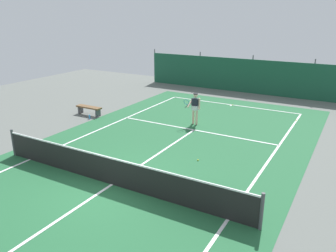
% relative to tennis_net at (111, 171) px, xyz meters
% --- Properties ---
extents(ground_plane, '(36.00, 36.00, 0.00)m').
position_rel_tennis_net_xyz_m(ground_plane, '(0.00, 0.00, -0.51)').
color(ground_plane, slate).
extents(court_surface, '(11.02, 26.60, 0.01)m').
position_rel_tennis_net_xyz_m(court_surface, '(0.00, 0.00, -0.51)').
color(court_surface, '#236038').
rests_on(court_surface, ground).
extents(tennis_net, '(10.12, 0.10, 1.10)m').
position_rel_tennis_net_xyz_m(tennis_net, '(0.00, 0.00, 0.00)').
color(tennis_net, black).
rests_on(tennis_net, ground).
extents(back_fence, '(16.30, 0.98, 2.70)m').
position_rel_tennis_net_xyz_m(back_fence, '(-0.00, 16.23, 0.16)').
color(back_fence, '#195138').
rests_on(back_fence, ground).
extents(tennis_player, '(0.74, 0.74, 1.64)m').
position_rel_tennis_net_xyz_m(tennis_player, '(-0.38, 7.26, 0.45)').
color(tennis_player, beige).
rests_on(tennis_player, ground).
extents(tennis_ball_near_player, '(0.07, 0.07, 0.07)m').
position_rel_tennis_net_xyz_m(tennis_ball_near_player, '(1.70, 3.19, -0.48)').
color(tennis_ball_near_player, '#CCDB33').
rests_on(tennis_ball_near_player, ground).
extents(tennis_ball_midcourt, '(0.07, 0.07, 0.07)m').
position_rel_tennis_net_xyz_m(tennis_ball_midcourt, '(0.04, 11.87, -0.48)').
color(tennis_ball_midcourt, '#CCDB33').
rests_on(tennis_ball_midcourt, ground).
extents(tennis_ball_by_sideline, '(0.07, 0.07, 0.07)m').
position_rel_tennis_net_xyz_m(tennis_ball_by_sideline, '(4.10, 10.48, -0.48)').
color(tennis_ball_by_sideline, '#CCDB33').
rests_on(tennis_ball_by_sideline, ground).
extents(parked_car, '(2.44, 4.40, 1.68)m').
position_rel_tennis_net_xyz_m(parked_car, '(4.49, 18.83, 0.33)').
color(parked_car, maroon).
rests_on(parked_car, ground).
extents(courtside_bench, '(1.60, 0.40, 0.49)m').
position_rel_tennis_net_xyz_m(courtside_bench, '(-6.31, 5.83, -0.14)').
color(courtside_bench, brown).
rests_on(courtside_bench, ground).
extents(water_bottle, '(0.08, 0.08, 0.24)m').
position_rel_tennis_net_xyz_m(water_bottle, '(-5.74, 5.23, -0.39)').
color(water_bottle, '#338CD8').
rests_on(water_bottle, ground).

